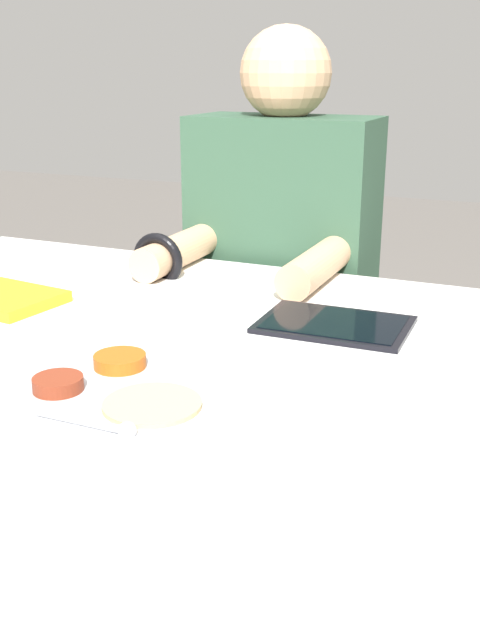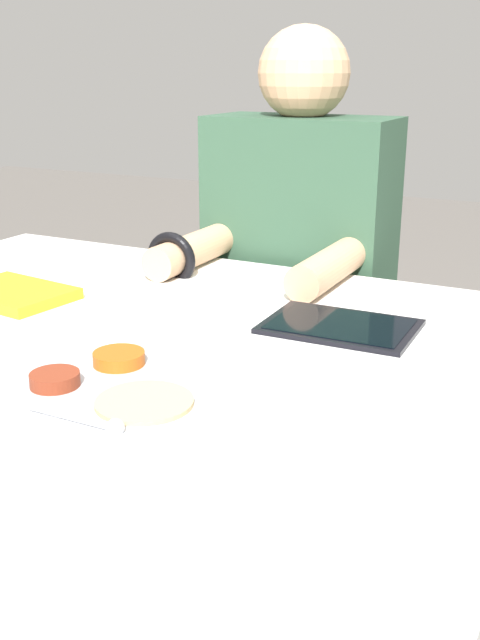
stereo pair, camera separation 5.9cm
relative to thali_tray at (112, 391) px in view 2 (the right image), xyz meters
name	(u,v)px [view 2 (the right image)]	position (x,y,z in m)	size (l,w,h in m)	color
dining_table	(125,536)	(-0.14, 0.20, -0.39)	(1.28, 1.01, 0.76)	silver
thali_tray	(112,391)	(0.00, 0.00, 0.00)	(0.34, 0.34, 0.03)	#B7BABF
red_notebook	(13,294)	(-0.42, 0.26, 0.00)	(0.23, 0.17, 0.02)	silver
tablet_device	(340,326)	(0.17, 0.38, 0.00)	(0.24, 0.17, 0.01)	black
person_diner	(296,324)	(-0.09, 0.83, -0.18)	(0.41, 0.47, 1.24)	black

